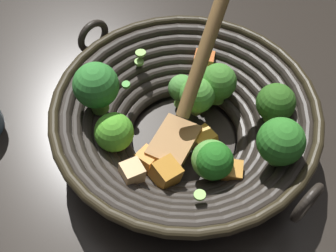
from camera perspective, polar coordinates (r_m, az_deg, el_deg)
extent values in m
plane|color=#28231E|center=(0.62, 2.07, -2.16)|extent=(4.00, 4.00, 0.00)
cylinder|color=black|center=(0.62, 2.08, -1.91)|extent=(0.14, 0.14, 0.01)
torus|color=black|center=(0.61, 2.12, -1.19)|extent=(0.19, 0.19, 0.02)
torus|color=black|center=(0.60, 2.15, -0.73)|extent=(0.21, 0.21, 0.02)
torus|color=black|center=(0.59, 2.17, -0.25)|extent=(0.24, 0.24, 0.02)
torus|color=black|center=(0.59, 2.20, 0.25)|extent=(0.26, 0.26, 0.02)
torus|color=black|center=(0.58, 2.23, 0.75)|extent=(0.28, 0.28, 0.02)
torus|color=black|center=(0.57, 2.26, 1.27)|extent=(0.31, 0.31, 0.02)
torus|color=black|center=(0.56, 2.28, 1.80)|extent=(0.33, 0.33, 0.02)
torus|color=#2C2517|center=(0.56, 2.31, 2.34)|extent=(0.35, 0.35, 0.01)
torus|color=black|center=(0.51, 17.77, -9.56)|extent=(0.05, 0.03, 0.05)
torus|color=black|center=(0.66, -9.76, 11.47)|extent=(0.05, 0.03, 0.05)
cylinder|color=#7FBD4B|center=(0.63, 1.74, 3.44)|extent=(0.02, 0.02, 0.02)
sphere|color=#509740|center=(0.61, 1.80, 5.00)|extent=(0.04, 0.04, 0.04)
cylinder|color=#79B449|center=(0.59, -8.95, 2.97)|extent=(0.04, 0.04, 0.02)
sphere|color=#318031|center=(0.56, -9.42, 5.28)|extent=(0.06, 0.06, 0.06)
cylinder|color=#7AB05C|center=(0.56, 5.31, -5.99)|extent=(0.02, 0.02, 0.01)
sphere|color=#569D40|center=(0.54, 5.54, -4.50)|extent=(0.05, 0.05, 0.05)
cylinder|color=#6AA44C|center=(0.54, 13.89, -3.84)|extent=(0.03, 0.03, 0.02)
sphere|color=#2D7826|center=(0.51, 14.58, -1.98)|extent=(0.06, 0.06, 0.06)
cylinder|color=#67AD50|center=(0.56, 6.01, -5.98)|extent=(0.02, 0.02, 0.02)
sphere|color=#226D1E|center=(0.53, 6.27, -4.48)|extent=(0.05, 0.05, 0.05)
cylinder|color=#558E36|center=(0.60, 13.38, 1.16)|extent=(0.03, 0.03, 0.02)
sphere|color=#2E621D|center=(0.58, 13.95, 2.97)|extent=(0.05, 0.05, 0.05)
cylinder|color=#68A540|center=(0.63, 6.32, 3.95)|extent=(0.03, 0.04, 0.02)
sphere|color=#42872E|center=(0.61, 6.58, 5.77)|extent=(0.05, 0.05, 0.05)
cylinder|color=#89AC5E|center=(0.65, 5.74, 3.66)|extent=(0.02, 0.02, 0.02)
sphere|color=green|center=(0.63, 5.92, 5.07)|extent=(0.04, 0.04, 0.04)
cylinder|color=#62A342|center=(0.58, -6.81, -2.38)|extent=(0.03, 0.03, 0.01)
sphere|color=#51AA2B|center=(0.56, -7.09, -0.80)|extent=(0.05, 0.05, 0.05)
cylinder|color=#80B551|center=(0.62, 3.71, 2.33)|extent=(0.03, 0.03, 0.02)
sphere|color=#4E9C38|center=(0.60, 3.85, 4.03)|extent=(0.05, 0.05, 0.05)
cube|color=#E8B576|center=(0.53, -4.75, -6.12)|extent=(0.03, 0.03, 0.03)
cube|color=#D26730|center=(0.65, 4.67, 8.25)|extent=(0.04, 0.04, 0.03)
cube|color=#C48927|center=(0.59, 4.75, -1.95)|extent=(0.04, 0.04, 0.04)
cube|color=orange|center=(0.56, -2.71, -4.46)|extent=(0.04, 0.04, 0.03)
cube|color=#C47E26|center=(0.54, -0.27, -6.18)|extent=(0.04, 0.04, 0.04)
cube|color=gold|center=(0.55, 8.39, -5.86)|extent=(0.03, 0.04, 0.03)
cylinder|color=#99D166|center=(0.63, -3.82, 8.37)|extent=(0.02, 0.02, 0.00)
cylinder|color=#56B247|center=(0.60, -5.52, 5.40)|extent=(0.02, 0.02, 0.01)
cylinder|color=#99D166|center=(0.63, -3.61, 9.51)|extent=(0.02, 0.02, 0.00)
cylinder|color=#56B247|center=(0.63, 4.29, 4.88)|extent=(0.02, 0.02, 0.01)
cylinder|color=#99D166|center=(0.50, 4.19, -9.03)|extent=(0.02, 0.02, 0.00)
cube|color=#9E6B38|center=(0.57, 0.78, -1.99)|extent=(0.09, 0.08, 0.01)
cylinder|color=olive|center=(0.55, 6.65, 14.91)|extent=(0.17, 0.14, 0.21)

